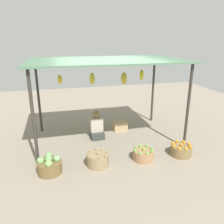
% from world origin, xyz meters
% --- Properties ---
extents(ground_plane, '(14.00, 14.00, 0.00)m').
position_xyz_m(ground_plane, '(0.00, 0.00, 0.00)').
color(ground_plane, gray).
extents(market_stall_structure, '(3.90, 2.33, 2.17)m').
position_xyz_m(market_stall_structure, '(0.01, 0.00, 2.03)').
color(market_stall_structure, '#38332D').
rests_on(market_stall_structure, ground).
extents(vendor_person, '(0.36, 0.44, 0.78)m').
position_xyz_m(vendor_person, '(-0.26, 0.15, 0.30)').
color(vendor_person, '#363B39').
rests_on(vendor_person, ground).
extents(basket_cabbages, '(0.50, 0.50, 0.40)m').
position_xyz_m(basket_cabbages, '(-1.56, -1.35, 0.17)').
color(basket_cabbages, brown).
rests_on(basket_cabbages, ground).
extents(basket_potatoes, '(0.48, 0.48, 0.33)m').
position_xyz_m(basket_potatoes, '(-0.53, -1.32, 0.14)').
color(basket_potatoes, '#957C56').
rests_on(basket_potatoes, ground).
extents(basket_green_apples, '(0.49, 0.49, 0.29)m').
position_xyz_m(basket_green_apples, '(0.54, -1.33, 0.12)').
color(basket_green_apples, '#A37951').
rests_on(basket_green_apples, ground).
extents(basket_oranges, '(0.50, 0.50, 0.31)m').
position_xyz_m(basket_oranges, '(1.49, -1.37, 0.13)').
color(basket_oranges, olive).
rests_on(basket_oranges, ground).
extents(wooden_crate_near_vendor, '(0.40, 0.35, 0.28)m').
position_xyz_m(wooden_crate_near_vendor, '(0.52, 0.50, 0.14)').
color(wooden_crate_near_vendor, tan).
rests_on(wooden_crate_near_vendor, ground).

